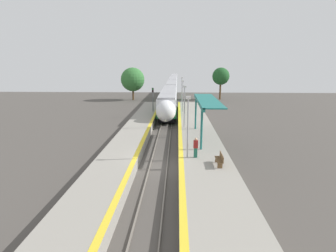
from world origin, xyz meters
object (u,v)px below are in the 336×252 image
at_px(person_waiting, 196,147).
at_px(lamppost_near, 188,123).
at_px(railway_signal, 153,100).
at_px(train, 172,85).
at_px(platform_bench, 220,159).
at_px(lamppost_farthest, 182,88).
at_px(lamppost_mid, 184,103).
at_px(lamppost_far, 183,94).

distance_m(person_waiting, lamppost_near, 2.13).
height_order(person_waiting, railway_signal, railway_signal).
bearing_deg(lamppost_near, person_waiting, -1.37).
bearing_deg(train, platform_bench, -85.66).
bearing_deg(platform_bench, train, 94.34).
xyz_separation_m(railway_signal, lamppost_near, (4.77, -21.37, 0.99)).
bearing_deg(lamppost_farthest, railway_signal, -115.01).
xyz_separation_m(railway_signal, lamppost_mid, (4.77, -10.84, 0.99)).
height_order(lamppost_mid, lamppost_farthest, same).
relative_size(lamppost_far, lamppost_farthest, 1.00).
relative_size(platform_bench, lamppost_near, 0.32).
height_order(platform_bench, person_waiting, person_waiting).
height_order(train, railway_signal, railway_signal).
xyz_separation_m(platform_bench, railway_signal, (-7.15, 23.02, 1.42)).
xyz_separation_m(railway_signal, lamppost_far, (4.77, -0.31, 0.99)).
relative_size(train, railway_signal, 20.40).
relative_size(person_waiting, lamppost_mid, 0.33).
relative_size(platform_bench, lamppost_farthest, 0.32).
bearing_deg(lamppost_farthest, platform_bench, -85.90).
bearing_deg(lamppost_near, lamppost_mid, 90.00).
height_order(person_waiting, lamppost_mid, lamppost_mid).
height_order(train, lamppost_near, lamppost_near).
height_order(lamppost_near, lamppost_far, same).
distance_m(train, lamppost_far, 40.16).
height_order(lamppost_far, lamppost_farthest, same).
bearing_deg(lamppost_farthest, person_waiting, -88.79).
bearing_deg(lamppost_near, lamppost_far, 90.00).
distance_m(railway_signal, lamppost_mid, 11.88).
bearing_deg(lamppost_far, lamppost_mid, -90.00).
bearing_deg(lamppost_near, train, 92.23).
xyz_separation_m(platform_bench, lamppost_far, (-2.38, 22.71, 2.41)).
relative_size(train, person_waiting, 58.55).
bearing_deg(platform_bench, railway_signal, 107.25).
relative_size(platform_bench, railway_signal, 0.34).
xyz_separation_m(person_waiting, lamppost_far, (-0.67, 21.07, 2.03)).
xyz_separation_m(platform_bench, lamppost_mid, (-2.38, 12.18, 2.41)).
xyz_separation_m(platform_bench, lamppost_near, (-2.38, 1.65, 2.41)).
distance_m(platform_bench, lamppost_far, 22.96).
relative_size(lamppost_mid, lamppost_far, 1.00).
bearing_deg(railway_signal, lamppost_mid, -66.28).
height_order(platform_bench, railway_signal, railway_signal).
relative_size(lamppost_near, lamppost_farthest, 1.00).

